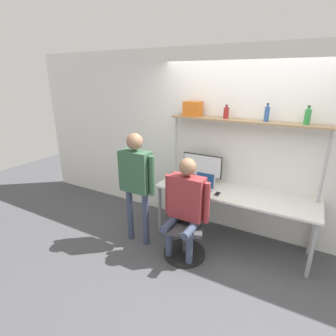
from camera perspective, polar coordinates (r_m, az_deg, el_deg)
ground_plane at (r=3.84m, az=11.63°, el=-17.79°), size 12.00×12.00×0.00m
wall_back at (r=3.91m, az=16.36°, el=4.63°), size 8.00×0.06×2.70m
desk at (r=3.78m, az=14.09°, el=-6.09°), size 2.18×0.69×0.78m
shelf_unit at (r=3.71m, az=15.98°, el=6.53°), size 2.07×0.26×1.74m
monitor at (r=3.98m, az=7.41°, el=0.30°), size 0.61×0.19×0.42m
laptop at (r=3.73m, az=7.77°, el=-3.71°), size 0.29×0.24×0.24m
cell_phone at (r=3.63m, az=10.69°, el=-5.60°), size 0.07×0.15×0.01m
office_chair at (r=3.62m, az=3.76°, el=-14.32°), size 0.58×0.58×0.93m
person_seated at (r=3.32m, az=3.84°, el=-7.21°), size 0.61×0.47×1.36m
person_standing at (r=3.56m, az=-6.98°, el=-1.67°), size 0.59×0.22×1.60m
bottle_green at (r=3.57m, az=28.10°, el=9.84°), size 0.07×0.07×0.22m
bottle_blue at (r=3.61m, az=20.71°, el=10.97°), size 0.06×0.06×0.23m
bottle_red at (r=3.73m, az=12.55°, el=11.67°), size 0.07×0.07×0.18m
storage_box at (r=3.90m, az=5.42°, el=12.72°), size 0.25×0.17×0.21m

